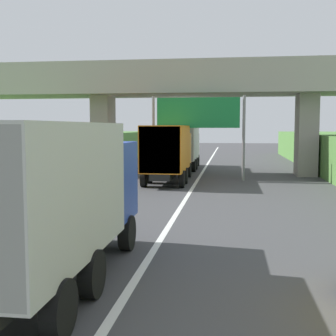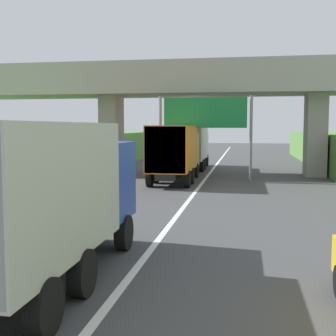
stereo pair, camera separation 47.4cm
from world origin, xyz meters
The scene contains 6 objects.
lane_centre_stripe centered at (0.00, 30.37, 0.00)m, with size 0.20×100.74×0.01m, color white.
overpass_bridge centered at (0.00, 37.96, 5.88)m, with size 40.00×4.80×7.80m.
overhead_highway_sign centered at (0.00, 34.36, 3.91)m, with size 5.88×0.18×5.30m.
truck_orange centered at (-1.68, 32.92, 1.93)m, with size 2.44×7.30×3.44m.
truck_blue centered at (-1.69, 15.19, 1.93)m, with size 2.44×7.30×3.44m.
truck_white centered at (-1.74, 41.74, 1.93)m, with size 2.44×7.30×3.44m.
Camera 2 is at (2.51, 6.52, 3.35)m, focal length 47.32 mm.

